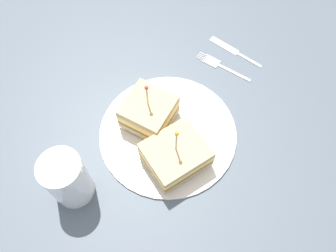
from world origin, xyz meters
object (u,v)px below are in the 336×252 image
object	(u,v)px
plate	(168,132)
drink_glass	(67,178)
fork	(218,64)
sandwich_half_back	(176,155)
sandwich_half_front	(149,112)
knife	(232,50)

from	to	relation	value
plate	drink_glass	distance (cm)	19.92
fork	plate	bearing A→B (deg)	-157.01
sandwich_half_back	fork	world-z (taller)	sandwich_half_back
sandwich_half_back	fork	size ratio (longest dim) A/B	0.88
sandwich_half_front	drink_glass	world-z (taller)	sandwich_half_front
plate	fork	xyz separation A→B (cm)	(18.03, 7.65, -0.31)
sandwich_half_front	fork	xyz separation A→B (cm)	(19.47, 3.47, -3.46)
plate	sandwich_half_front	size ratio (longest dim) A/B	2.28
fork	sandwich_half_front	bearing A→B (deg)	-169.90
plate	drink_glass	xyz separation A→B (cm)	(-19.45, 0.44, 4.28)
sandwich_half_back	knife	size ratio (longest dim) A/B	0.84
sandwich_half_back	knife	xyz separation A→B (cm)	(25.33, 14.44, -3.13)
plate	knife	world-z (taller)	plate
sandwich_half_front	fork	size ratio (longest dim) A/B	0.93
plate	sandwich_half_back	bearing A→B (deg)	-111.53
plate	drink_glass	size ratio (longest dim) A/B	2.38
drink_glass	knife	distance (cm)	43.67
knife	fork	bearing A→B (deg)	-166.30
drink_glass	sandwich_half_back	bearing A→B (deg)	-19.11
fork	knife	distance (cm)	5.26
drink_glass	fork	distance (cm)	38.44
fork	knife	size ratio (longest dim) A/B	0.95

